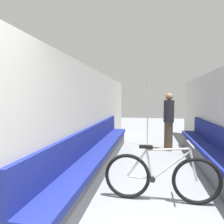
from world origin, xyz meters
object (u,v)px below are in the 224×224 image
(bicycle, at_px, (161,177))
(passenger_standing, at_px, (169,121))
(bench_seat_row_left, at_px, (99,155))
(grab_pole_near, at_px, (148,113))
(bench_seat_row_right, at_px, (217,161))

(bicycle, bearing_deg, passenger_standing, 96.10)
(bicycle, relative_size, passenger_standing, 1.00)
(bench_seat_row_left, distance_m, grab_pole_near, 2.70)
(bench_seat_row_left, distance_m, bench_seat_row_right, 2.38)
(bench_seat_row_left, height_order, grab_pole_near, grab_pole_near)
(bench_seat_row_right, bearing_deg, grab_pole_near, 119.79)
(bench_seat_row_left, bearing_deg, grab_pole_near, 66.99)
(bench_seat_row_left, xyz_separation_m, grab_pole_near, (1.01, 2.39, 0.76))
(bench_seat_row_left, relative_size, grab_pole_near, 2.43)
(grab_pole_near, bearing_deg, passenger_standing, -36.29)
(bench_seat_row_right, xyz_separation_m, bicycle, (-1.14, -1.14, 0.05))
(bench_seat_row_left, bearing_deg, bench_seat_row_right, 0.00)
(bicycle, xyz_separation_m, passenger_standing, (0.39, 3.07, 0.51))
(bench_seat_row_right, height_order, passenger_standing, passenger_standing)
(bicycle, bearing_deg, bench_seat_row_right, 58.37)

